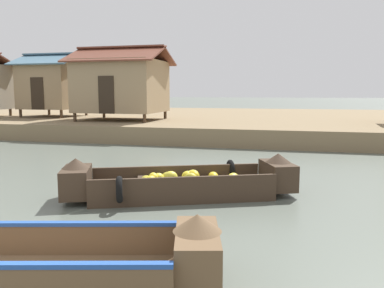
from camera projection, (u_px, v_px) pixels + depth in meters
The scene contains 5 objects.
ground_plane at pixel (182, 158), 13.48m from camera, with size 300.00×300.00×0.00m, color #596056.
riverbank_strip at pixel (235, 121), 25.55m from camera, with size 160.00×20.00×0.76m, color #7F6B4C.
banana_boat at pixel (181, 182), 8.43m from camera, with size 4.89×2.89×0.89m.
stilt_house_mid_left at pixel (54, 85), 23.64m from camera, with size 3.75×3.67×3.74m.
stilt_house_mid_right at pixel (122, 85), 20.61m from camera, with size 4.80×4.06×3.80m.
Camera 1 is at (3.59, -2.81, 2.22)m, focal length 37.09 mm.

